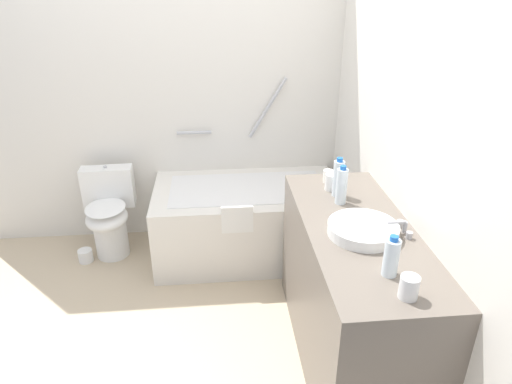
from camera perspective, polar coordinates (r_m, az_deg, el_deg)
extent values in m
plane|color=#C1AD8E|center=(3.16, -12.19, -15.72)|extent=(3.85, 3.85, 0.00)
cube|color=silver|center=(3.71, -12.07, 12.08)|extent=(3.25, 0.10, 2.44)
cube|color=silver|center=(2.71, 17.85, 6.40)|extent=(0.10, 2.77, 2.44)
cube|color=silver|center=(3.62, -1.05, -3.64)|extent=(1.43, 0.79, 0.57)
cube|color=white|center=(3.51, -1.08, -0.15)|extent=(1.17, 0.57, 0.09)
cylinder|color=#B5B5BA|center=(3.55, 7.93, 1.39)|extent=(0.09, 0.03, 0.03)
cylinder|color=#B5B5BA|center=(3.67, 1.46, 10.44)|extent=(0.31, 0.03, 0.48)
cylinder|color=#B5B5BA|center=(3.70, -7.73, 7.38)|extent=(0.27, 0.03, 0.03)
cube|color=white|center=(3.16, -2.36, -3.43)|extent=(0.22, 0.03, 0.20)
cylinder|color=white|center=(3.82, -17.68, -5.12)|extent=(0.25, 0.25, 0.36)
ellipsoid|color=white|center=(3.69, -18.15, -3.09)|extent=(0.33, 0.38, 0.15)
ellipsoid|color=white|center=(3.65, -18.34, -1.88)|extent=(0.32, 0.36, 0.02)
cube|color=white|center=(3.82, -18.00, 0.64)|extent=(0.40, 0.16, 0.33)
cylinder|color=#B2B2B7|center=(3.75, -18.34, 2.98)|extent=(0.03, 0.03, 0.01)
cube|color=#6B6056|center=(2.67, 11.82, -12.39)|extent=(0.56, 1.40, 0.87)
cylinder|color=white|center=(2.35, 13.23, -4.58)|extent=(0.35, 0.35, 0.06)
cylinder|color=#A8A8AD|center=(2.43, 18.11, -4.20)|extent=(0.02, 0.02, 0.06)
cylinder|color=#A8A8AD|center=(2.39, 17.14, -3.66)|extent=(0.10, 0.02, 0.02)
cylinder|color=#A8A8AD|center=(2.39, 18.61, -5.16)|extent=(0.03, 0.03, 0.04)
cylinder|color=#A8A8AD|center=(2.48, 17.56, -3.76)|extent=(0.03, 0.03, 0.04)
cylinder|color=silver|center=(2.70, 10.25, 1.66)|extent=(0.06, 0.06, 0.21)
cylinder|color=blue|center=(2.65, 10.45, 3.99)|extent=(0.04, 0.04, 0.02)
cylinder|color=silver|center=(2.06, 16.55, -7.89)|extent=(0.07, 0.07, 0.17)
cylinder|color=blue|center=(2.01, 16.90, -5.57)|extent=(0.04, 0.04, 0.02)
cylinder|color=silver|center=(2.61, 10.65, 0.68)|extent=(0.06, 0.06, 0.21)
cylinder|color=blue|center=(2.56, 10.86, 3.01)|extent=(0.03, 0.03, 0.02)
cylinder|color=white|center=(1.97, 18.59, -11.22)|extent=(0.08, 0.08, 0.10)
cylinder|color=white|center=(2.89, 9.02, 1.95)|extent=(0.06, 0.06, 0.08)
cylinder|color=white|center=(2.78, 9.34, 1.23)|extent=(0.07, 0.07, 0.10)
cylinder|color=white|center=(3.86, -20.54, -7.47)|extent=(0.11, 0.11, 0.10)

